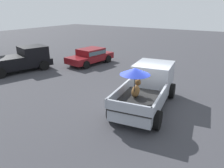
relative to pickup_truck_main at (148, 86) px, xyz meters
name	(u,v)px	position (x,y,z in m)	size (l,w,h in m)	color
ground_plane	(145,107)	(-0.42, -0.07, -0.97)	(80.00, 80.00, 0.00)	#38383D
pickup_truck_main	(148,86)	(0.00, 0.00, 0.00)	(5.27, 2.83, 2.29)	black
pickup_truck_red	(21,60)	(0.42, 10.64, -0.10)	(5.12, 3.22, 1.80)	black
parked_sedan_near	(90,55)	(5.00, 7.48, -0.23)	(4.49, 2.39, 1.33)	black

